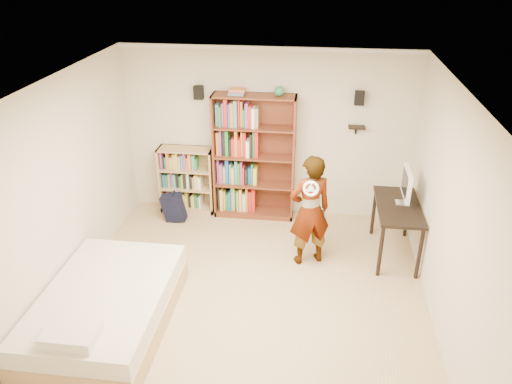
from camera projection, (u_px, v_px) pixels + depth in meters
ground at (245, 305)px, 6.20m from camera, size 4.50×5.00×0.01m
room_shell at (244, 177)px, 5.41m from camera, size 4.52×5.02×2.71m
crown_molding at (243, 95)px, 5.00m from camera, size 4.50×5.00×0.06m
speaker_left at (199, 92)px, 7.54m from camera, size 0.14×0.12×0.20m
speaker_right at (359, 98)px, 7.27m from camera, size 0.14×0.12×0.20m
wall_shelf at (357, 127)px, 7.48m from camera, size 0.25×0.16×0.02m
tall_bookshelf at (254, 158)px, 7.82m from camera, size 1.27×0.37×2.01m
low_bookshelf at (187, 180)px, 8.17m from camera, size 0.88×0.33×1.10m
computer_desk at (395, 230)px, 7.03m from camera, size 0.59×1.18×0.80m
imac at (405, 187)px, 6.79m from camera, size 0.12×0.51×0.51m
daybed at (106, 304)px, 5.74m from camera, size 1.38×2.12×0.62m
person at (310, 211)px, 6.70m from camera, size 0.69×0.58×1.60m
wii_wheel at (311, 189)px, 6.22m from camera, size 0.20×0.08×0.21m
navy_bag at (174, 207)px, 7.98m from camera, size 0.36×0.23×0.48m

